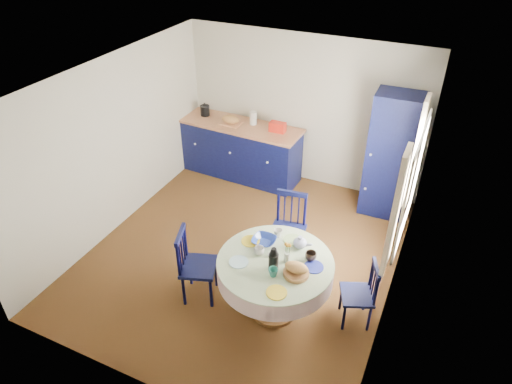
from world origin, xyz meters
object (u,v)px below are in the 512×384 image
(kitchen_counter, at_px, (239,149))
(cobalt_bowl, at_px, (264,241))
(chair_left, at_px, (195,265))
(mug_c, at_px, (311,256))
(mug_d, at_px, (278,233))
(chair_right, at_px, (360,294))
(pantry_cabinet, at_px, (391,156))
(dining_table, at_px, (276,270))
(mug_a, at_px, (259,251))
(chair_far, at_px, (288,228))
(mug_b, at_px, (273,272))

(kitchen_counter, bearing_deg, cobalt_bowl, -55.20)
(chair_left, distance_m, cobalt_bowl, 0.89)
(mug_c, xyz_separation_m, cobalt_bowl, (-0.59, 0.04, -0.02))
(mug_d, bearing_deg, chair_left, -146.03)
(kitchen_counter, relative_size, chair_left, 2.25)
(mug_c, bearing_deg, chair_right, 9.35)
(pantry_cabinet, distance_m, mug_d, 2.40)
(chair_right, xyz_separation_m, mug_c, (-0.59, -0.10, 0.42))
(dining_table, height_order, mug_d, dining_table)
(chair_right, bearing_deg, mug_c, -102.86)
(mug_a, bearing_deg, mug_d, 78.52)
(dining_table, relative_size, mug_d, 11.90)
(pantry_cabinet, bearing_deg, chair_far, -121.00)
(dining_table, relative_size, chair_far, 1.32)
(kitchen_counter, xyz_separation_m, chair_far, (1.59, -1.73, 0.01))
(chair_left, relative_size, mug_c, 7.54)
(pantry_cabinet, distance_m, cobalt_bowl, 2.60)
(kitchen_counter, height_order, dining_table, kitchen_counter)
(kitchen_counter, relative_size, mug_c, 16.99)
(cobalt_bowl, bearing_deg, dining_table, -43.00)
(pantry_cabinet, xyz_separation_m, mug_a, (-0.95, -2.60, -0.13))
(dining_table, xyz_separation_m, chair_far, (-0.22, 0.96, -0.17))
(pantry_cabinet, relative_size, mug_d, 17.57)
(pantry_cabinet, relative_size, mug_b, 18.15)
(chair_right, relative_size, mug_a, 7.23)
(pantry_cabinet, relative_size, chair_far, 1.95)
(chair_left, xyz_separation_m, cobalt_bowl, (0.73, 0.39, 0.34))
(mug_a, height_order, mug_b, mug_b)
(chair_far, xyz_separation_m, cobalt_bowl, (-0.03, -0.73, 0.33))
(mug_d, bearing_deg, chair_far, 97.48)
(mug_a, distance_m, mug_b, 0.38)
(chair_left, height_order, cobalt_bowl, chair_left)
(chair_left, xyz_separation_m, mug_c, (1.32, 0.34, 0.36))
(mug_d, distance_m, cobalt_bowl, 0.21)
(chair_far, distance_m, chair_right, 1.34)
(chair_far, relative_size, chair_right, 1.19)
(pantry_cabinet, bearing_deg, mug_b, -104.67)
(mug_a, relative_size, mug_d, 1.05)
(cobalt_bowl, bearing_deg, kitchen_counter, 122.37)
(mug_b, height_order, cobalt_bowl, mug_b)
(kitchen_counter, bearing_deg, mug_d, -51.45)
(chair_far, xyz_separation_m, mug_a, (-0.00, -0.93, 0.34))
(mug_b, distance_m, mug_d, 0.67)
(dining_table, distance_m, mug_d, 0.47)
(pantry_cabinet, xyz_separation_m, cobalt_bowl, (-0.98, -2.40, -0.14))
(chair_left, distance_m, chair_far, 1.35)
(mug_d, bearing_deg, mug_b, -72.09)
(kitchen_counter, height_order, cobalt_bowl, kitchen_counter)
(chair_far, xyz_separation_m, mug_b, (0.28, -1.19, 0.34))
(chair_far, xyz_separation_m, mug_d, (0.07, -0.55, 0.34))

